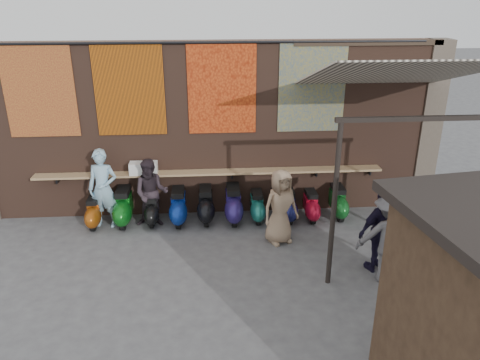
{
  "coord_description": "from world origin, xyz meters",
  "views": [
    {
      "loc": [
        -0.04,
        -7.75,
        5.02
      ],
      "look_at": [
        0.6,
        1.2,
        1.35
      ],
      "focal_mm": 35.0,
      "sensor_mm": 36.0,
      "label": 1
    }
  ],
  "objects_px": {
    "scooter_stool_2": "(152,210)",
    "scooter_stool_3": "(179,207)",
    "scooter_stool_8": "(311,206)",
    "diner_left": "(103,189)",
    "diner_right": "(151,193)",
    "scooter_stool_6": "(257,207)",
    "shopper_navy": "(382,231)",
    "scooter_stool_4": "(206,205)",
    "shopper_tan": "(280,207)",
    "scooter_stool_1": "(124,207)",
    "shelf_box": "(144,168)",
    "scooter_stool_7": "(288,205)",
    "scooter_stool_0": "(94,212)",
    "scooter_stool_5": "(233,205)",
    "shopper_grey": "(389,238)",
    "scooter_stool_9": "(338,202)"
  },
  "relations": [
    {
      "from": "scooter_stool_8",
      "to": "scooter_stool_3",
      "type": "bearing_deg",
      "value": 179.26
    },
    {
      "from": "scooter_stool_8",
      "to": "shopper_tan",
      "type": "height_order",
      "value": "shopper_tan"
    },
    {
      "from": "diner_left",
      "to": "diner_right",
      "type": "relative_size",
      "value": 1.15
    },
    {
      "from": "scooter_stool_7",
      "to": "scooter_stool_3",
      "type": "bearing_deg",
      "value": 179.57
    },
    {
      "from": "scooter_stool_1",
      "to": "shelf_box",
      "type": "bearing_deg",
      "value": 29.24
    },
    {
      "from": "scooter_stool_1",
      "to": "diner_right",
      "type": "relative_size",
      "value": 0.55
    },
    {
      "from": "scooter_stool_2",
      "to": "shopper_navy",
      "type": "distance_m",
      "value": 5.06
    },
    {
      "from": "shopper_tan",
      "to": "scooter_stool_6",
      "type": "bearing_deg",
      "value": 87.2
    },
    {
      "from": "shelf_box",
      "to": "scooter_stool_0",
      "type": "bearing_deg",
      "value": -163.84
    },
    {
      "from": "scooter_stool_7",
      "to": "shopper_grey",
      "type": "xyz_separation_m",
      "value": [
        1.39,
        -2.55,
        0.51
      ]
    },
    {
      "from": "scooter_stool_8",
      "to": "diner_left",
      "type": "bearing_deg",
      "value": 179.44
    },
    {
      "from": "scooter_stool_4",
      "to": "diner_left",
      "type": "relative_size",
      "value": 0.46
    },
    {
      "from": "scooter_stool_0",
      "to": "diner_left",
      "type": "xyz_separation_m",
      "value": [
        0.25,
        0.03,
        0.57
      ]
    },
    {
      "from": "scooter_stool_5",
      "to": "shopper_navy",
      "type": "height_order",
      "value": "shopper_navy"
    },
    {
      "from": "scooter_stool_1",
      "to": "scooter_stool_5",
      "type": "xyz_separation_m",
      "value": [
        2.5,
        -0.04,
        0.0
      ]
    },
    {
      "from": "shelf_box",
      "to": "diner_left",
      "type": "relative_size",
      "value": 0.34
    },
    {
      "from": "scooter_stool_4",
      "to": "scooter_stool_2",
      "type": "bearing_deg",
      "value": -178.51
    },
    {
      "from": "scooter_stool_3",
      "to": "scooter_stool_5",
      "type": "distance_m",
      "value": 1.26
    },
    {
      "from": "scooter_stool_9",
      "to": "scooter_stool_4",
      "type": "bearing_deg",
      "value": 179.75
    },
    {
      "from": "scooter_stool_2",
      "to": "shopper_navy",
      "type": "bearing_deg",
      "value": -26.46
    },
    {
      "from": "scooter_stool_7",
      "to": "diner_right",
      "type": "height_order",
      "value": "diner_right"
    },
    {
      "from": "shelf_box",
      "to": "shopper_grey",
      "type": "xyz_separation_m",
      "value": [
        4.68,
        -2.88,
        -0.38
      ]
    },
    {
      "from": "scooter_stool_7",
      "to": "shopper_navy",
      "type": "height_order",
      "value": "shopper_navy"
    },
    {
      "from": "scooter_stool_7",
      "to": "shopper_tan",
      "type": "relative_size",
      "value": 0.48
    },
    {
      "from": "scooter_stool_4",
      "to": "shopper_navy",
      "type": "height_order",
      "value": "shopper_navy"
    },
    {
      "from": "shopper_grey",
      "to": "shopper_tan",
      "type": "relative_size",
      "value": 1.08
    },
    {
      "from": "shopper_navy",
      "to": "shopper_tan",
      "type": "bearing_deg",
      "value": -52.4
    },
    {
      "from": "shopper_tan",
      "to": "scooter_stool_7",
      "type": "bearing_deg",
      "value": 48.18
    },
    {
      "from": "diner_right",
      "to": "shopper_tan",
      "type": "distance_m",
      "value": 2.93
    },
    {
      "from": "scooter_stool_4",
      "to": "scooter_stool_5",
      "type": "distance_m",
      "value": 0.64
    },
    {
      "from": "shelf_box",
      "to": "scooter_stool_7",
      "type": "bearing_deg",
      "value": -5.65
    },
    {
      "from": "scooter_stool_9",
      "to": "shelf_box",
      "type": "bearing_deg",
      "value": 176.61
    },
    {
      "from": "scooter_stool_4",
      "to": "shopper_tan",
      "type": "distance_m",
      "value": 1.94
    },
    {
      "from": "shelf_box",
      "to": "diner_left",
      "type": "distance_m",
      "value": 1.0
    },
    {
      "from": "scooter_stool_8",
      "to": "diner_right",
      "type": "height_order",
      "value": "diner_right"
    },
    {
      "from": "shelf_box",
      "to": "scooter_stool_1",
      "type": "xyz_separation_m",
      "value": [
        -0.48,
        -0.27,
        -0.84
      ]
    },
    {
      "from": "scooter_stool_4",
      "to": "shopper_grey",
      "type": "relative_size",
      "value": 0.48
    },
    {
      "from": "scooter_stool_1",
      "to": "scooter_stool_0",
      "type": "bearing_deg",
      "value": -174.85
    },
    {
      "from": "scooter_stool_4",
      "to": "scooter_stool_9",
      "type": "distance_m",
      "value": 3.1
    },
    {
      "from": "scooter_stool_3",
      "to": "shopper_navy",
      "type": "bearing_deg",
      "value": -29.63
    },
    {
      "from": "scooter_stool_2",
      "to": "diner_right",
      "type": "bearing_deg",
      "value": -75.34
    },
    {
      "from": "shopper_tan",
      "to": "scooter_stool_0",
      "type": "bearing_deg",
      "value": 143.61
    },
    {
      "from": "diner_left",
      "to": "shopper_navy",
      "type": "xyz_separation_m",
      "value": [
        5.55,
        -2.23,
        -0.07
      ]
    },
    {
      "from": "scooter_stool_2",
      "to": "scooter_stool_3",
      "type": "bearing_deg",
      "value": -2.13
    },
    {
      "from": "scooter_stool_7",
      "to": "shopper_tan",
      "type": "distance_m",
      "value": 1.15
    },
    {
      "from": "scooter_stool_8",
      "to": "scooter_stool_0",
      "type": "bearing_deg",
      "value": 179.8
    },
    {
      "from": "scooter_stool_2",
      "to": "diner_left",
      "type": "xyz_separation_m",
      "value": [
        -1.04,
        -0.02,
        0.57
      ]
    },
    {
      "from": "diner_right",
      "to": "scooter_stool_6",
      "type": "bearing_deg",
      "value": 4.45
    },
    {
      "from": "shelf_box",
      "to": "scooter_stool_9",
      "type": "relative_size",
      "value": 0.79
    },
    {
      "from": "scooter_stool_3",
      "to": "scooter_stool_6",
      "type": "height_order",
      "value": "scooter_stool_3"
    }
  ]
}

